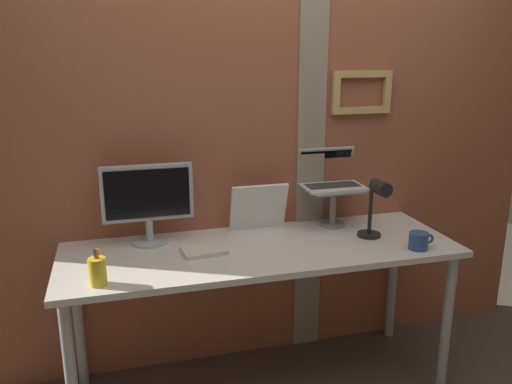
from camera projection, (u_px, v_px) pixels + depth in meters
name	position (u px, v px, depth m)	size (l,w,h in m)	color
brick_wall_back	(266.00, 129.00, 2.77)	(3.18, 0.15, 2.56)	#9E563D
desk	(261.00, 262.00, 2.53)	(1.90, 0.65, 0.77)	silver
monitor	(148.00, 197.00, 2.51)	(0.44, 0.18, 0.39)	#ADB2B7
laptop_stand	(333.00, 200.00, 2.78)	(0.28, 0.22, 0.21)	gray
laptop	(329.00, 176.00, 2.82)	(0.33, 0.28, 0.20)	silver
whiteboard_panel	(259.00, 207.00, 2.72)	(0.30, 0.02, 0.26)	white
desk_lamp	(376.00, 203.00, 2.56)	(0.12, 0.20, 0.31)	black
pen_cup	(98.00, 271.00, 2.09)	(0.07, 0.07, 0.16)	yellow
coffee_mug	(419.00, 241.00, 2.48)	(0.13, 0.09, 0.08)	#2D4C8C
paper_clutter_stack	(204.00, 251.00, 2.44)	(0.20, 0.14, 0.02)	silver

